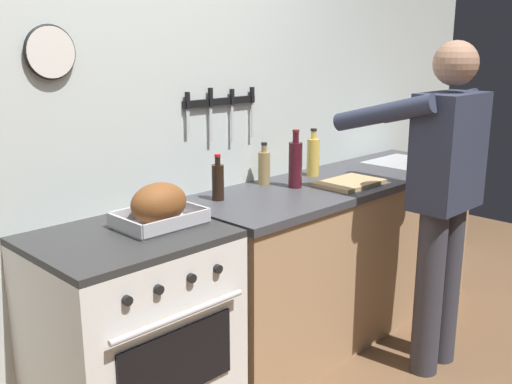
# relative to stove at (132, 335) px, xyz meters

# --- Properties ---
(wall_back) EXTENTS (6.00, 0.13, 2.60)m
(wall_back) POSITION_rel_stove_xyz_m (0.22, 0.36, 0.85)
(wall_back) COLOR silver
(wall_back) RESTS_ON ground
(counter_block) EXTENTS (2.03, 0.65, 0.90)m
(counter_block) POSITION_rel_stove_xyz_m (1.43, 0.00, 0.01)
(counter_block) COLOR tan
(counter_block) RESTS_ON ground
(stove) EXTENTS (0.76, 0.67, 0.90)m
(stove) POSITION_rel_stove_xyz_m (0.00, 0.00, 0.00)
(stove) COLOR white
(stove) RESTS_ON ground
(person_cook) EXTENTS (0.51, 0.63, 1.66)m
(person_cook) POSITION_rel_stove_xyz_m (1.41, -0.62, 0.50)
(person_cook) COLOR #383842
(person_cook) RESTS_ON ground
(roasting_pan) EXTENTS (0.35, 0.26, 0.18)m
(roasting_pan) POSITION_rel_stove_xyz_m (0.16, -0.01, 0.53)
(roasting_pan) COLOR #B7B7BC
(roasting_pan) RESTS_ON stove
(cutting_board) EXTENTS (0.36, 0.24, 0.02)m
(cutting_board) POSITION_rel_stove_xyz_m (1.33, -0.12, 0.46)
(cutting_board) COLOR tan
(cutting_board) RESTS_ON counter_block
(bottle_soy_sauce) EXTENTS (0.06, 0.06, 0.23)m
(bottle_soy_sauce) POSITION_rel_stove_xyz_m (0.61, 0.14, 0.54)
(bottle_soy_sauce) COLOR black
(bottle_soy_sauce) RESTS_ON counter_block
(bottle_wine_red) EXTENTS (0.07, 0.07, 0.31)m
(bottle_wine_red) POSITION_rel_stove_xyz_m (1.08, 0.04, 0.58)
(bottle_wine_red) COLOR #47141E
(bottle_wine_red) RESTS_ON counter_block
(bottle_cooking_oil) EXTENTS (0.07, 0.07, 0.27)m
(bottle_cooking_oil) POSITION_rel_stove_xyz_m (1.36, 0.16, 0.56)
(bottle_cooking_oil) COLOR gold
(bottle_cooking_oil) RESTS_ON counter_block
(bottle_vinegar) EXTENTS (0.07, 0.07, 0.23)m
(bottle_vinegar) POSITION_rel_stove_xyz_m (1.01, 0.21, 0.54)
(bottle_vinegar) COLOR #997F4C
(bottle_vinegar) RESTS_ON counter_block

